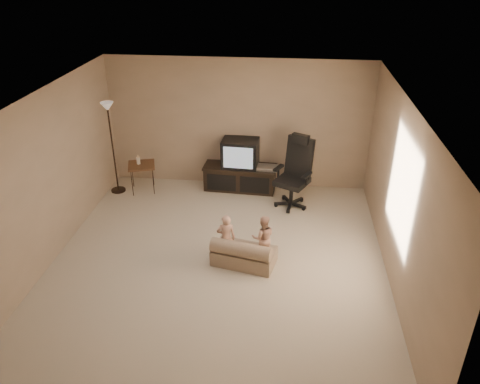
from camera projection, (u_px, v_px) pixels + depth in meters
The scene contains 9 objects.
floor at pixel (218, 263), 7.08m from camera, with size 5.50×5.50×0.00m, color beige.
room_shell at pixel (216, 172), 6.38m from camera, with size 5.50×5.50×5.50m.
tv_stand at pixel (240, 169), 9.07m from camera, with size 1.45×0.61×1.02m.
office_chair at pixel (294, 181), 8.48m from camera, with size 0.82×0.83×1.32m.
side_table at pixel (141, 165), 8.96m from camera, with size 0.62×0.62×0.75m.
floor_lamp at pixel (110, 128), 8.58m from camera, with size 0.28×0.28×1.78m.
child_sofa at pixel (243, 254), 6.96m from camera, with size 1.01×0.70×0.45m.
toddler_left at pixel (226, 238), 6.98m from camera, with size 0.28×0.21×0.78m, color #D9A287.
toddler_right at pixel (263, 238), 7.03m from camera, with size 0.35×0.19×0.73m, color #D9A287.
Camera 1 is at (0.96, -5.71, 4.23)m, focal length 35.00 mm.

